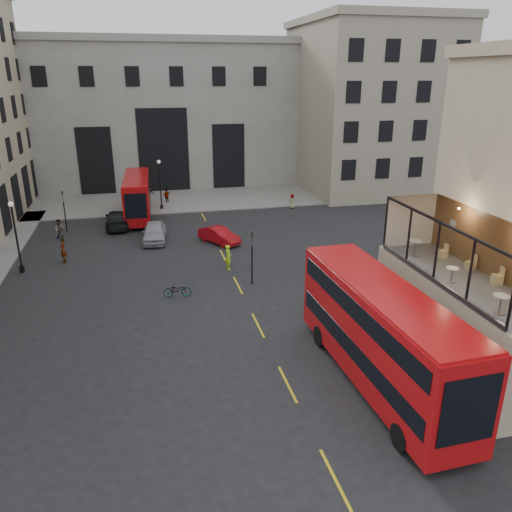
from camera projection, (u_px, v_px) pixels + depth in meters
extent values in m
plane|color=black|center=(327.00, 379.00, 23.87)|extent=(140.00, 140.00, 0.00)
cube|color=black|center=(426.00, 330.00, 24.25)|extent=(0.08, 9.20, 3.00)
cube|color=brown|center=(493.00, 247.00, 23.50)|extent=(0.04, 10.00, 2.90)
cube|color=beige|center=(411.00, 220.00, 27.76)|extent=(3.00, 0.04, 2.90)
cube|color=black|center=(470.00, 219.00, 22.69)|extent=(3.00, 10.00, 0.04)
cube|color=slate|center=(433.00, 279.00, 23.33)|extent=(0.12, 10.00, 0.18)
cube|color=black|center=(440.00, 222.00, 22.39)|extent=(0.12, 10.00, 0.10)
cube|color=beige|center=(453.00, 225.00, 26.37)|extent=(0.04, 0.45, 0.55)
cylinder|color=#FFD899|center=(459.00, 209.00, 24.71)|extent=(0.12, 0.12, 0.05)
cube|color=#B6AB89|center=(454.00, 322.00, 24.49)|extent=(3.00, 11.00, 4.50)
cube|color=slate|center=(461.00, 279.00, 23.70)|extent=(3.00, 10.00, 0.10)
cube|color=#A09D94|center=(159.00, 114.00, 63.63)|extent=(34.00, 10.00, 18.00)
cube|color=#A09D94|center=(155.00, 40.00, 60.69)|extent=(35.00, 10.60, 0.80)
cube|color=black|center=(164.00, 151.00, 60.39)|extent=(6.00, 0.12, 10.00)
cube|color=black|center=(96.00, 162.00, 59.03)|extent=(4.00, 0.12, 8.00)
cube|color=black|center=(229.00, 157.00, 62.45)|extent=(4.00, 0.12, 8.00)
cube|color=gray|center=(368.00, 106.00, 61.31)|extent=(16.00, 18.00, 20.00)
cube|color=gray|center=(374.00, 21.00, 58.03)|extent=(16.60, 18.60, 0.80)
cube|color=slate|center=(160.00, 201.00, 57.34)|extent=(40.00, 12.00, 0.12)
cylinder|color=black|center=(252.00, 265.00, 34.16)|extent=(0.10, 0.10, 2.80)
imported|color=black|center=(252.00, 239.00, 33.51)|extent=(0.16, 0.20, 1.00)
cylinder|color=black|center=(65.00, 217.00, 45.80)|extent=(0.10, 0.10, 2.80)
imported|color=black|center=(63.00, 197.00, 45.15)|extent=(0.16, 0.20, 1.00)
cylinder|color=black|center=(17.00, 240.00, 35.85)|extent=(0.14, 0.14, 5.00)
cylinder|color=black|center=(22.00, 269.00, 36.62)|extent=(0.36, 0.36, 0.50)
sphere|color=silver|center=(11.00, 204.00, 34.94)|extent=(0.36, 0.36, 0.36)
cylinder|color=black|center=(160.00, 187.00, 52.84)|extent=(0.14, 0.14, 5.00)
cylinder|color=black|center=(162.00, 207.00, 53.61)|extent=(0.36, 0.36, 0.50)
sphere|color=silver|center=(159.00, 162.00, 51.93)|extent=(0.36, 0.36, 0.36)
cube|color=#AA0B0E|center=(381.00, 333.00, 22.69)|extent=(3.23, 12.33, 4.34)
cube|color=black|center=(379.00, 345.00, 22.90)|extent=(3.25, 11.67, 0.89)
cube|color=black|center=(383.00, 307.00, 22.23)|extent=(3.25, 11.67, 0.89)
cube|color=#AA0B0E|center=(385.00, 289.00, 21.93)|extent=(3.11, 12.08, 0.13)
cylinder|color=black|center=(320.00, 336.00, 26.62)|extent=(0.35, 1.12, 1.11)
cylinder|color=black|center=(363.00, 330.00, 27.25)|extent=(0.35, 1.12, 1.11)
cylinder|color=black|center=(401.00, 437.00, 19.19)|extent=(0.35, 1.12, 1.11)
cylinder|color=black|center=(458.00, 426.00, 19.82)|extent=(0.35, 1.12, 1.11)
cube|color=#A50B0D|center=(137.00, 196.00, 50.09)|extent=(2.73, 10.59, 3.73)
cube|color=black|center=(138.00, 201.00, 50.27)|extent=(2.75, 10.02, 0.76)
cube|color=black|center=(136.00, 184.00, 49.70)|extent=(2.75, 10.02, 0.76)
cube|color=#A50B0D|center=(136.00, 177.00, 49.45)|extent=(2.63, 10.37, 0.11)
cylinder|color=black|center=(129.00, 205.00, 53.60)|extent=(0.30, 0.96, 0.96)
cylinder|color=black|center=(150.00, 204.00, 54.00)|extent=(0.30, 0.96, 0.96)
cylinder|color=black|center=(126.00, 223.00, 47.11)|extent=(0.30, 0.96, 0.96)
cylinder|color=black|center=(150.00, 222.00, 47.51)|extent=(0.30, 0.96, 0.96)
imported|color=#9C9EA4|center=(154.00, 232.00, 43.33)|extent=(2.34, 4.94, 1.63)
imported|color=#A20910|center=(219.00, 235.00, 42.87)|extent=(3.43, 4.22, 1.35)
imported|color=black|center=(117.00, 219.00, 47.30)|extent=(2.40, 5.52, 1.58)
imported|color=gray|center=(177.00, 290.00, 32.55)|extent=(1.83, 0.77, 0.94)
imported|color=#BDFF1A|center=(228.00, 257.00, 37.00)|extent=(0.50, 0.72, 1.90)
imported|color=gray|center=(60.00, 229.00, 43.95)|extent=(1.03, 0.93, 1.75)
imported|color=gray|center=(150.00, 193.00, 57.50)|extent=(1.25, 0.99, 1.70)
imported|color=gray|center=(167.00, 196.00, 56.10)|extent=(1.05, 0.84, 1.67)
imported|color=gray|center=(292.00, 201.00, 54.00)|extent=(0.92, 0.85, 1.57)
imported|color=gray|center=(63.00, 251.00, 38.25)|extent=(0.70, 0.83, 1.94)
cylinder|color=beige|center=(502.00, 296.00, 19.94)|extent=(0.63, 0.63, 0.04)
cylinder|color=slate|center=(500.00, 304.00, 20.07)|extent=(0.08, 0.08, 0.74)
cylinder|color=slate|center=(498.00, 313.00, 20.20)|extent=(0.46, 0.46, 0.03)
cylinder|color=white|center=(453.00, 268.00, 23.01)|extent=(0.57, 0.57, 0.04)
cylinder|color=slate|center=(452.00, 275.00, 23.12)|extent=(0.08, 0.08, 0.67)
cylinder|color=slate|center=(451.00, 282.00, 23.24)|extent=(0.42, 0.42, 0.03)
cylinder|color=silver|center=(416.00, 241.00, 26.40)|extent=(0.67, 0.67, 0.04)
cylinder|color=slate|center=(415.00, 248.00, 26.54)|extent=(0.09, 0.09, 0.78)
cylinder|color=slate|center=(414.00, 255.00, 26.67)|extent=(0.49, 0.49, 0.03)
cube|color=#D6C17B|center=(497.00, 280.00, 22.92)|extent=(0.50, 0.50, 0.45)
cube|color=#D6C17B|center=(502.00, 271.00, 22.78)|extent=(0.13, 0.42, 0.40)
cube|color=tan|center=(470.00, 266.00, 24.61)|extent=(0.47, 0.47, 0.43)
cube|color=tan|center=(474.00, 258.00, 24.53)|extent=(0.11, 0.40, 0.38)
cube|color=tan|center=(443.00, 254.00, 26.27)|extent=(0.40, 0.40, 0.40)
cube|color=tan|center=(446.00, 247.00, 26.19)|extent=(0.07, 0.37, 0.35)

